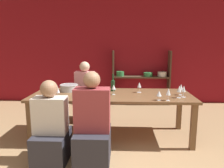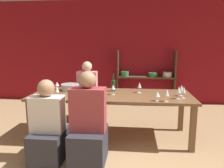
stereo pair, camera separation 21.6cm
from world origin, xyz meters
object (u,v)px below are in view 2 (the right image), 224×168
object	(u,v)px
wine_glass_red_d	(179,90)
person_near_b	(48,131)
wine_glass_empty_a	(157,94)
person_far_a	(88,99)
wine_glass_red_f	(89,92)
wine_glass_red_b	(184,90)
mixing_bowl	(70,87)
person_near_a	(89,131)
wine_glass_red_a	(167,93)
wine_glass_white_b	(139,86)
wine_glass_white_a	(57,90)
shelf_unit	(146,84)
dining_table	(111,98)
wine_glass_empty_b	(181,88)
wine_bottle_green	(113,85)
wine_glass_red_e	(113,87)
wine_glass_red_c	(57,84)

from	to	relation	value
wine_glass_red_d	person_near_b	bearing A→B (deg)	-161.39
wine_glass_empty_a	person_far_a	world-z (taller)	person_far_a
wine_glass_empty_a	wine_glass_red_f	xyz separation A→B (m)	(-1.01, 0.04, -0.00)
wine_glass_empty_a	wine_glass_red_f	bearing A→B (deg)	177.68
wine_glass_red_b	wine_glass_red_d	size ratio (longest dim) A/B	0.98
mixing_bowl	wine_glass_empty_a	world-z (taller)	wine_glass_empty_a
person_near_a	person_far_a	bearing A→B (deg)	102.61
mixing_bowl	wine_glass_red_f	size ratio (longest dim) A/B	2.26
wine_glass_red_b	wine_glass_red_a	bearing A→B (deg)	-141.61
wine_glass_red_b	wine_glass_white_b	bearing A→B (deg)	154.58
wine_glass_white_a	wine_glass_red_f	bearing A→B (deg)	0.32
shelf_unit	wine_glass_white_b	distance (m)	2.06
wine_glass_red_a	wine_glass_white_b	world-z (taller)	wine_glass_red_a
dining_table	wine_glass_red_a	size ratio (longest dim) A/B	14.25
dining_table	person_far_a	xyz separation A→B (m)	(-0.58, 0.80, -0.22)
wine_glass_red_a	person_far_a	xyz separation A→B (m)	(-1.42, 1.20, -0.43)
wine_glass_red_a	wine_glass_red_d	bearing A→B (deg)	41.31
wine_glass_white_a	wine_glass_white_b	xyz separation A→B (m)	(1.26, 0.49, -0.00)
wine_glass_red_b	wine_glass_empty_b	world-z (taller)	wine_glass_red_b
shelf_unit	wine_bottle_green	bearing A→B (deg)	-108.93
wine_glass_red_b	wine_glass_red_f	bearing A→B (deg)	-173.20
wine_glass_red_a	wine_glass_red_d	xyz separation A→B (m)	(0.20, 0.18, 0.01)
wine_glass_empty_a	person_far_a	xyz separation A→B (m)	(-1.29, 1.18, -0.40)
dining_table	person_near_b	world-z (taller)	person_near_b
wine_glass_red_e	dining_table	bearing A→B (deg)	128.64
wine_glass_red_d	wine_bottle_green	bearing A→B (deg)	156.32
dining_table	wine_glass_red_d	xyz separation A→B (m)	(1.04, -0.22, 0.21)
wine_glass_red_b	person_near_b	distance (m)	2.06
person_near_b	wine_glass_empty_a	bearing A→B (deg)	16.83
dining_table	person_near_a	distance (m)	0.90
wine_glass_red_e	person_far_a	xyz separation A→B (m)	(-0.61, 0.84, -0.42)
wine_glass_red_a	wine_glass_red_f	distance (m)	1.14
wine_bottle_green	wine_glass_red_d	bearing A→B (deg)	-23.68
wine_glass_red_c	shelf_unit	bearing A→B (deg)	48.57
wine_glass_empty_a	wine_glass_white_b	world-z (taller)	wine_glass_white_b
wine_glass_empty_a	wine_glass_empty_b	xyz separation A→B (m)	(0.41, 0.36, 0.03)
wine_glass_white_a	wine_bottle_green	bearing A→B (deg)	35.51
person_far_a	wine_glass_red_f	bearing A→B (deg)	103.93
wine_glass_empty_a	wine_glass_red_d	xyz separation A→B (m)	(0.33, 0.16, 0.03)
wine_glass_red_d	wine_glass_red_a	bearing A→B (deg)	-138.69
dining_table	person_near_b	distance (m)	1.16
person_near_a	wine_glass_red_e	bearing A→B (deg)	73.01
wine_glass_empty_a	wine_glass_red_e	bearing A→B (deg)	153.26
wine_glass_empty_a	person_near_a	world-z (taller)	person_near_a
shelf_unit	person_far_a	bearing A→B (deg)	-132.52
shelf_unit	wine_glass_empty_b	bearing A→B (deg)	-78.38
shelf_unit	wine_glass_red_c	bearing A→B (deg)	-131.43
wine_glass_empty_a	person_near_b	distance (m)	1.60
shelf_unit	person_near_b	world-z (taller)	shelf_unit
wine_glass_white_a	wine_glass_white_b	world-z (taller)	wine_glass_white_a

